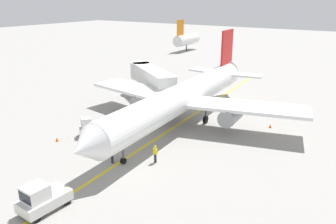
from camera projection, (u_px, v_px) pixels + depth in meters
name	position (u px, v px, depth m)	size (l,w,h in m)	color
ground_plane	(123.00, 170.00, 30.18)	(300.00, 300.00, 0.00)	gray
taxi_line_yellow	(144.00, 146.00, 34.88)	(0.30, 80.00, 0.01)	yellow
airliner	(184.00, 97.00, 40.09)	(28.56, 35.33, 10.10)	white
jet_bridge	(149.00, 76.00, 49.97)	(11.96, 9.32, 4.85)	silver
pushback_tug	(42.00, 199.00, 24.09)	(2.06, 3.68, 2.20)	silver
baggage_tug_near_wing	(89.00, 128.00, 37.34)	(2.50, 2.69, 2.10)	silver
belt_loader_forward_hold	(144.00, 117.00, 41.02)	(3.20, 5.08, 2.59)	silver
ground_crew_marshaller	(112.00, 154.00, 31.11)	(0.36, 0.24, 1.70)	#26262D
ground_crew_wing_walker	(155.00, 153.00, 31.24)	(0.36, 0.24, 1.70)	#26262D
safety_cone_nose_left	(57.00, 139.00, 36.05)	(0.36, 0.36, 0.44)	orange
safety_cone_nose_right	(270.00, 126.00, 39.83)	(0.36, 0.36, 0.44)	orange
distant_aircraft_far_left	(186.00, 39.00, 96.30)	(3.00, 10.10, 8.80)	silver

